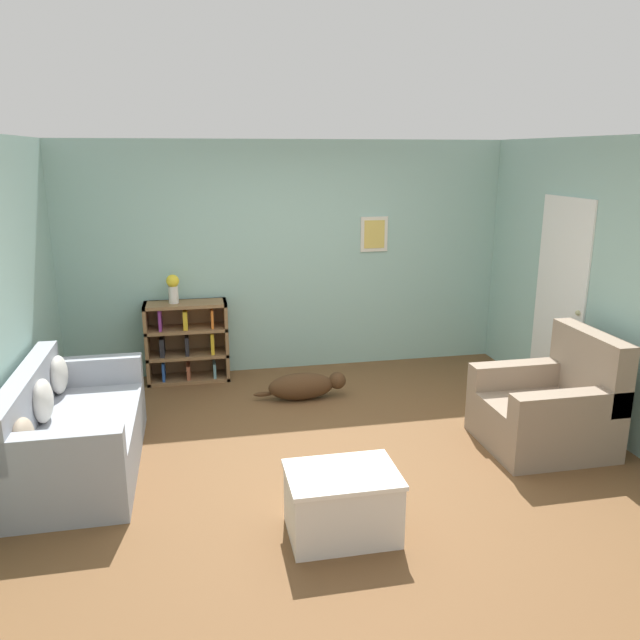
% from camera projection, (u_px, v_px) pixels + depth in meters
% --- Properties ---
extents(ground_plane, '(14.00, 14.00, 0.00)m').
position_uv_depth(ground_plane, '(329.00, 451.00, 5.31)').
color(ground_plane, brown).
extents(wall_back, '(5.60, 0.13, 2.60)m').
position_uv_depth(wall_back, '(288.00, 258.00, 7.10)').
color(wall_back, '#93BCB2').
rests_on(wall_back, ground_plane).
extents(wall_right, '(0.16, 5.00, 2.60)m').
position_uv_depth(wall_right, '(612.00, 289.00, 5.48)').
color(wall_right, '#93BCB2').
rests_on(wall_right, ground_plane).
extents(couch, '(0.88, 1.76, 0.83)m').
position_uv_depth(couch, '(72.00, 433.00, 4.93)').
color(couch, '#9399A3').
rests_on(couch, ground_plane).
extents(bookshelf, '(0.89, 0.35, 0.89)m').
position_uv_depth(bookshelf, '(187.00, 341.00, 6.89)').
color(bookshelf, olive).
rests_on(bookshelf, ground_plane).
extents(recliner_chair, '(0.98, 0.93, 1.00)m').
position_uv_depth(recliner_chair, '(550.00, 408.00, 5.35)').
color(recliner_chair, gray).
rests_on(recliner_chair, ground_plane).
extents(coffee_table, '(0.73, 0.52, 0.45)m').
position_uv_depth(coffee_table, '(342.00, 501.00, 4.09)').
color(coffee_table, silver).
rests_on(coffee_table, ground_plane).
extents(dog, '(0.96, 0.25, 0.28)m').
position_uv_depth(dog, '(305.00, 386.00, 6.39)').
color(dog, '#472D19').
rests_on(dog, ground_plane).
extents(vase, '(0.14, 0.14, 0.31)m').
position_uv_depth(vase, '(173.00, 287.00, 6.68)').
color(vase, silver).
rests_on(vase, bookshelf).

